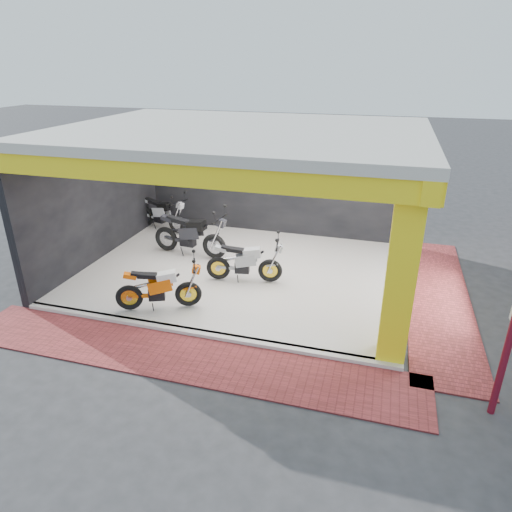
# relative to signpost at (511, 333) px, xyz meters

# --- Properties ---
(ground) EXTENTS (80.00, 80.00, 0.00)m
(ground) POSITION_rel_signpost_xyz_m (-5.33, 1.75, -1.48)
(ground) COLOR #2D2D30
(ground) RESTS_ON ground
(showroom_floor) EXTENTS (8.00, 6.00, 0.10)m
(showroom_floor) POSITION_rel_signpost_xyz_m (-5.33, 3.75, -1.43)
(showroom_floor) COLOR white
(showroom_floor) RESTS_ON ground
(showroom_ceiling) EXTENTS (8.40, 6.40, 0.20)m
(showroom_ceiling) POSITION_rel_signpost_xyz_m (-5.33, 3.75, 2.12)
(showroom_ceiling) COLOR beige
(showroom_ceiling) RESTS_ON corner_column
(back_wall) EXTENTS (8.20, 0.20, 3.50)m
(back_wall) POSITION_rel_signpost_xyz_m (-5.33, 6.85, 0.27)
(back_wall) COLOR black
(back_wall) RESTS_ON ground
(left_wall) EXTENTS (0.20, 6.20, 3.50)m
(left_wall) POSITION_rel_signpost_xyz_m (-9.43, 3.75, 0.27)
(left_wall) COLOR black
(left_wall) RESTS_ON ground
(corner_column) EXTENTS (0.50, 0.50, 3.50)m
(corner_column) POSITION_rel_signpost_xyz_m (-1.58, 1.00, 0.27)
(corner_column) COLOR yellow
(corner_column) RESTS_ON ground
(header_beam_front) EXTENTS (8.40, 0.30, 0.40)m
(header_beam_front) POSITION_rel_signpost_xyz_m (-5.33, 0.75, 1.82)
(header_beam_front) COLOR yellow
(header_beam_front) RESTS_ON corner_column
(header_beam_right) EXTENTS (0.30, 6.40, 0.40)m
(header_beam_right) POSITION_rel_signpost_xyz_m (-1.33, 3.75, 1.82)
(header_beam_right) COLOR yellow
(header_beam_right) RESTS_ON corner_column
(floor_kerb) EXTENTS (8.00, 0.20, 0.10)m
(floor_kerb) POSITION_rel_signpost_xyz_m (-5.33, 0.73, -1.43)
(floor_kerb) COLOR white
(floor_kerb) RESTS_ON ground
(paver_front) EXTENTS (9.00, 1.40, 0.03)m
(paver_front) POSITION_rel_signpost_xyz_m (-5.33, -0.05, -1.46)
(paver_front) COLOR #983134
(paver_front) RESTS_ON ground
(paver_right) EXTENTS (1.40, 7.00, 0.03)m
(paver_right) POSITION_rel_signpost_xyz_m (-0.53, 3.75, -1.46)
(paver_right) COLOR #983134
(paver_right) RESTS_ON ground
(signpost) EXTENTS (0.11, 0.38, 2.70)m
(signpost) POSITION_rel_signpost_xyz_m (0.00, 0.00, 0.00)
(signpost) COLOR maroon
(signpost) RESTS_ON ground
(moto_hero) EXTENTS (2.08, 1.44, 1.19)m
(moto_hero) POSITION_rel_signpost_xyz_m (-5.89, 1.60, -0.78)
(moto_hero) COLOR #EE5F0A
(moto_hero) RESTS_ON showroom_floor
(moto_row_a) EXTENTS (2.07, 1.06, 1.21)m
(moto_row_a) POSITION_rel_signpost_xyz_m (-4.47, 3.26, -0.77)
(moto_row_a) COLOR #979A9E
(moto_row_a) RESTS_ON showroom_floor
(moto_row_b) EXTENTS (2.41, 1.09, 1.43)m
(moto_row_b) POSITION_rel_signpost_xyz_m (-6.28, 4.20, -0.66)
(moto_row_b) COLOR black
(moto_row_b) RESTS_ON showroom_floor
(moto_row_d) EXTENTS (2.22, 1.39, 1.27)m
(moto_row_d) POSITION_rel_signpost_xyz_m (-8.13, 5.72, -0.74)
(moto_row_d) COLOR #B4B6BC
(moto_row_d) RESTS_ON showroom_floor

